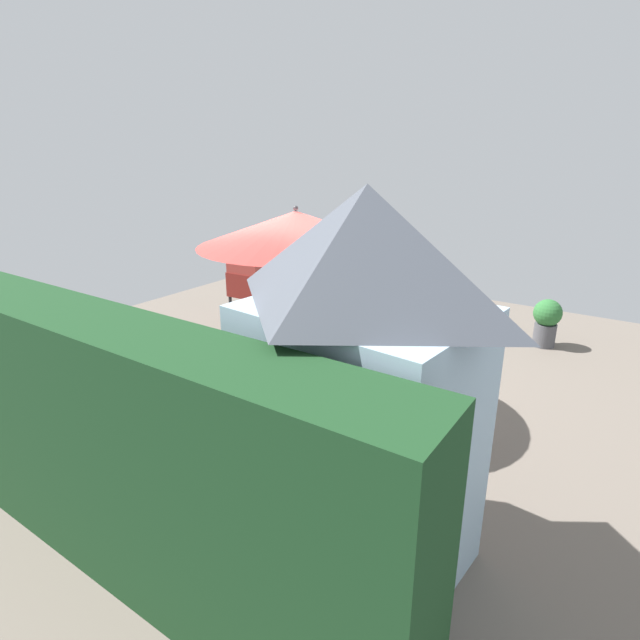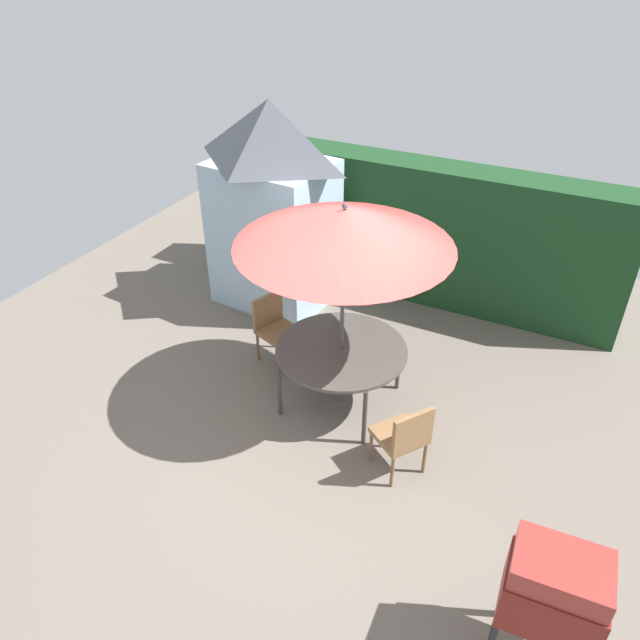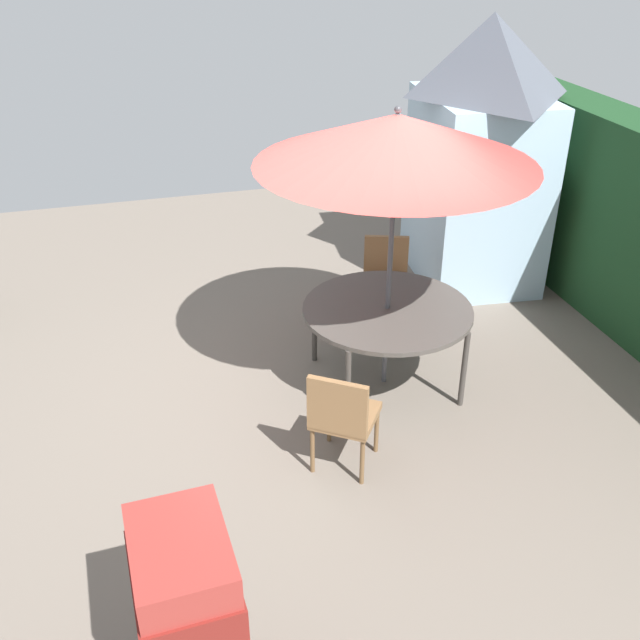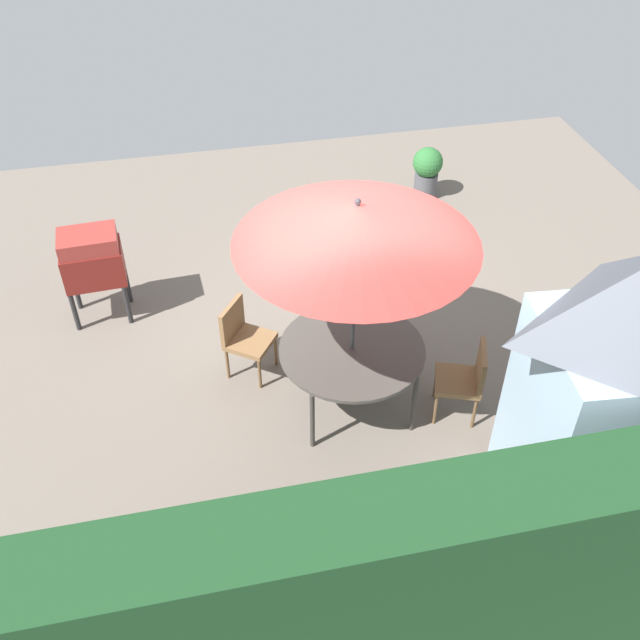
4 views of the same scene
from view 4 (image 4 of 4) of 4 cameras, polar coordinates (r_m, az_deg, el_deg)
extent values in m
plane|color=#6B6056|center=(8.42, 1.45, -3.02)|extent=(11.00, 11.00, 0.00)
cube|color=#193D1E|center=(5.54, 10.43, -19.73)|extent=(5.75, 0.62, 2.05)
cube|color=#9EBCD1|center=(6.76, 22.16, -7.81)|extent=(1.67, 1.37, 2.12)
cube|color=gray|center=(6.60, 23.85, -13.12)|extent=(0.66, 0.09, 1.65)
cylinder|color=#47423D|center=(7.41, 2.54, -2.33)|extent=(1.51, 1.51, 0.04)
cylinder|color=#3C3834|center=(8.16, 5.16, -1.37)|extent=(0.05, 0.05, 0.74)
cylinder|color=#3C3834|center=(7.97, -2.14, -2.42)|extent=(0.05, 0.05, 0.74)
cylinder|color=#3C3834|center=(7.45, 7.40, -6.63)|extent=(0.05, 0.05, 0.74)
cylinder|color=#3C3834|center=(7.24, -0.61, -7.96)|extent=(0.05, 0.05, 0.74)
cylinder|color=#4C4C51|center=(7.10, 2.65, 0.51)|extent=(0.04, 0.04, 2.47)
cone|color=#B73833|center=(6.48, 2.93, 7.58)|extent=(2.28, 2.28, 0.40)
sphere|color=#4C4C51|center=(6.36, 3.00, 9.31)|extent=(0.06, 0.06, 0.06)
cube|color=maroon|center=(8.94, -17.45, 4.22)|extent=(0.73, 0.54, 0.45)
cube|color=maroon|center=(8.76, -17.86, 5.94)|extent=(0.69, 0.51, 0.20)
cylinder|color=#262628|center=(9.36, -14.96, 2.77)|extent=(0.06, 0.06, 0.55)
cylinder|color=#262628|center=(9.44, -18.68, 2.23)|extent=(0.06, 0.06, 0.55)
cylinder|color=#262628|center=(9.03, -14.94, 1.18)|extent=(0.06, 0.06, 0.55)
cylinder|color=#262628|center=(9.11, -18.79, 0.64)|extent=(0.06, 0.06, 0.55)
cube|color=olive|center=(7.99, -5.50, -1.69)|extent=(0.64, 0.64, 0.06)
cube|color=olive|center=(7.93, -6.95, -0.07)|extent=(0.31, 0.40, 0.45)
cylinder|color=brown|center=(8.35, -6.00, -1.63)|extent=(0.04, 0.04, 0.45)
cylinder|color=brown|center=(8.10, -7.31, -3.36)|extent=(0.04, 0.04, 0.45)
cylinder|color=brown|center=(8.20, -3.53, -2.37)|extent=(0.04, 0.04, 0.45)
cylinder|color=brown|center=(7.95, -4.78, -4.16)|extent=(0.04, 0.04, 0.45)
cube|color=olive|center=(7.64, 10.79, -4.75)|extent=(0.59, 0.59, 0.06)
cube|color=olive|center=(7.51, 12.59, -3.66)|extent=(0.20, 0.45, 0.45)
cylinder|color=brown|center=(7.69, 12.09, -7.11)|extent=(0.04, 0.04, 0.45)
cylinder|color=brown|center=(7.96, 12.01, -5.00)|extent=(0.04, 0.04, 0.45)
cylinder|color=brown|center=(7.65, 9.10, -6.88)|extent=(0.04, 0.04, 0.45)
cylinder|color=brown|center=(7.93, 9.14, -4.77)|extent=(0.04, 0.04, 0.45)
cylinder|color=#4C4C51|center=(11.38, 8.32, 10.49)|extent=(0.35, 0.35, 0.39)
sphere|color=#2D6B33|center=(11.20, 8.50, 12.20)|extent=(0.45, 0.45, 0.45)
camera|label=1|loc=(5.62, 57.84, -9.60)|focal=28.24mm
camera|label=2|loc=(10.41, -19.82, 33.49)|focal=34.13mm
camera|label=3|loc=(8.46, -40.33, 18.28)|focal=40.58mm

